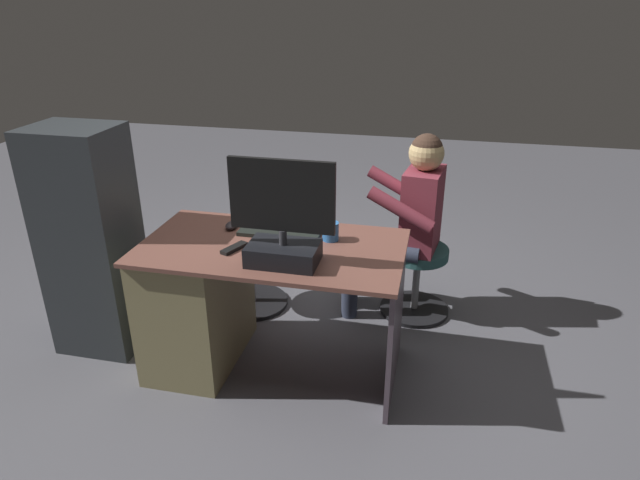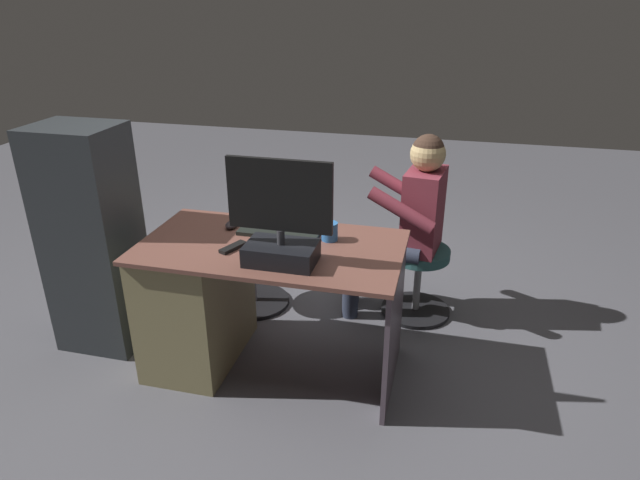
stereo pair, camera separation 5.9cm
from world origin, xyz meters
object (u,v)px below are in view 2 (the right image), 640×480
person (408,212)px  tv_remote (233,247)px  keyboard (280,232)px  computer_mouse (232,225)px  office_chair_teddy (252,268)px  desk (212,297)px  cup (330,231)px  visitor_chair (418,275)px  monitor (281,230)px  teddy_bear (250,218)px

person → tv_remote: bearing=46.9°
keyboard → computer_mouse: (0.27, -0.02, 0.01)m
computer_mouse → office_chair_teddy: bearing=-80.6°
desk → computer_mouse: bearing=-114.7°
cup → office_chair_teddy: size_ratio=0.20×
desk → visitor_chair: bearing=-144.3°
cup → person: (-0.33, -0.60, -0.10)m
tv_remote → office_chair_teddy: (0.18, -0.69, -0.48)m
desk → person: bearing=-142.3°
computer_mouse → visitor_chair: 1.22m
monitor → tv_remote: bearing=-16.1°
computer_mouse → tv_remote: size_ratio=0.64×
monitor → person: bearing=-118.8°
office_chair_teddy → visitor_chair: same height
cup → tv_remote: bearing=26.7°
cup → visitor_chair: (-0.42, -0.61, -0.51)m
cup → person: size_ratio=0.08×
computer_mouse → cup: 0.54m
office_chair_teddy → teddy_bear: 0.34m
keyboard → tv_remote: (0.16, 0.22, -0.00)m
keyboard → teddy_bear: teddy_bear is taller
tv_remote → visitor_chair: (-0.85, -0.83, -0.47)m
computer_mouse → cup: cup is taller
desk → office_chair_teddy: desk is taller
teddy_bear → keyboard: bearing=126.0°
visitor_chair → person: bearing=7.8°
computer_mouse → tv_remote: 0.27m
tv_remote → desk: bearing=-3.3°
monitor → desk: bearing=-20.3°
computer_mouse → teddy_bear: size_ratio=0.28×
monitor → teddy_bear: bearing=-59.9°
cup → visitor_chair: bearing=-124.6°
cup → teddy_bear: cup is taller
desk → monitor: (-0.45, 0.17, 0.50)m
desk → visitor_chair: desk is taller
tv_remote → teddy_bear: teddy_bear is taller
desk → person: 1.22m
desk → computer_mouse: size_ratio=13.51×
monitor → person: 1.04m
monitor → office_chair_teddy: monitor is taller
computer_mouse → visitor_chair: (-0.96, -0.58, -0.48)m
monitor → office_chair_teddy: bearing=-59.5°
tv_remote → visitor_chair: size_ratio=0.34×
monitor → office_chair_teddy: size_ratio=1.07×
cup → keyboard: bearing=-1.9°
monitor → person: (-0.49, -0.89, -0.21)m
office_chair_teddy → visitor_chair: (-1.03, -0.14, 0.01)m
keyboard → office_chair_teddy: size_ratio=0.92×
tv_remote → person: person is taller
desk → teddy_bear: teddy_bear is taller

